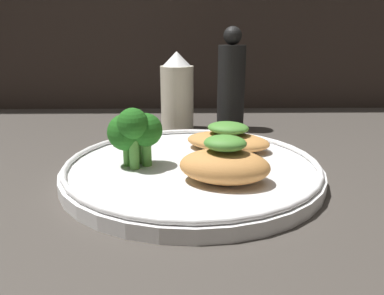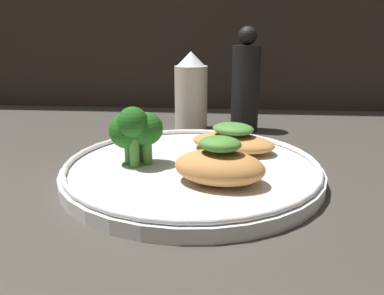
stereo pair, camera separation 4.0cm
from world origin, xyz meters
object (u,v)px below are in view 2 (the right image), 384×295
object	(u,v)px
plate	(192,168)
broccoli_bunch	(135,129)
sauce_bottle	(191,93)
pepper_grinder	(246,85)

from	to	relation	value
plate	broccoli_bunch	distance (cm)	7.51
plate	sauce_bottle	world-z (taller)	sauce_bottle
plate	broccoli_bunch	size ratio (longest dim) A/B	4.29
plate	sauce_bottle	xyz separation A→B (cm)	(-1.98, 21.27, 4.98)
plate	broccoli_bunch	bearing A→B (deg)	-176.15
broccoli_bunch	pepper_grinder	xyz separation A→B (cm)	(12.73, 21.68, 1.96)
plate	sauce_bottle	distance (cm)	21.94
plate	sauce_bottle	size ratio (longest dim) A/B	2.25
sauce_bottle	pepper_grinder	distance (cm)	8.74
plate	pepper_grinder	bearing A→B (deg)	72.64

